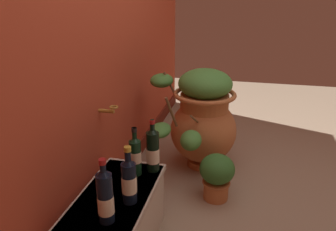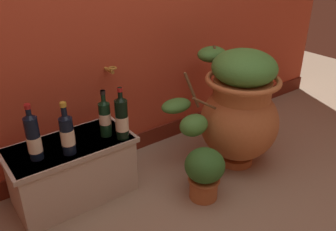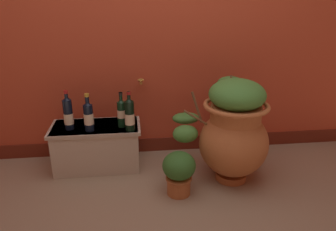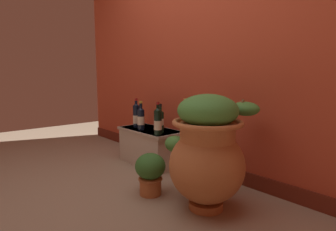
# 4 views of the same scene
# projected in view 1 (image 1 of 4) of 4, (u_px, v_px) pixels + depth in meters

# --- Properties ---
(ground_plane) EXTENTS (7.00, 7.00, 0.00)m
(ground_plane) POSITION_uv_depth(u_px,v_px,m) (268.00, 218.00, 2.10)
(ground_plane) COLOR gray
(back_wall) EXTENTS (4.40, 0.33, 2.60)m
(back_wall) POSITION_uv_depth(u_px,v_px,m) (83.00, 10.00, 1.89)
(back_wall) COLOR #B74228
(back_wall) RESTS_ON ground_plane
(terracotta_urn) EXTENTS (0.75, 0.73, 0.84)m
(terracotta_urn) POSITION_uv_depth(u_px,v_px,m) (202.00, 119.00, 2.60)
(terracotta_urn) COLOR #B26638
(terracotta_urn) RESTS_ON ground_plane
(stone_ledge) EXTENTS (0.75, 0.38, 0.39)m
(stone_ledge) POSITION_uv_depth(u_px,v_px,m) (117.00, 222.00, 1.76)
(stone_ledge) COLOR beige
(stone_ledge) RESTS_ON ground_plane
(wine_bottle_left) EXTENTS (0.07, 0.07, 0.30)m
(wine_bottle_left) POSITION_uv_depth(u_px,v_px,m) (135.00, 154.00, 1.84)
(wine_bottle_left) COLOR black
(wine_bottle_left) RESTS_ON stone_ledge
(wine_bottle_middle) EXTENTS (0.08, 0.08, 0.31)m
(wine_bottle_middle) POSITION_uv_depth(u_px,v_px,m) (129.00, 179.00, 1.59)
(wine_bottle_middle) COLOR black
(wine_bottle_middle) RESTS_ON stone_ledge
(wine_bottle_right) EXTENTS (0.08, 0.08, 0.33)m
(wine_bottle_right) POSITION_uv_depth(u_px,v_px,m) (105.00, 196.00, 1.45)
(wine_bottle_right) COLOR black
(wine_bottle_right) RESTS_ON stone_ledge
(wine_bottle_back) EXTENTS (0.08, 0.08, 0.33)m
(wine_bottle_back) POSITION_uv_depth(u_px,v_px,m) (153.00, 149.00, 1.88)
(wine_bottle_back) COLOR black
(wine_bottle_back) RESTS_ON stone_ledge
(potted_shrub) EXTENTS (0.25, 0.25, 0.34)m
(potted_shrub) POSITION_uv_depth(u_px,v_px,m) (217.00, 175.00, 2.24)
(potted_shrub) COLOR #B26638
(potted_shrub) RESTS_ON ground_plane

